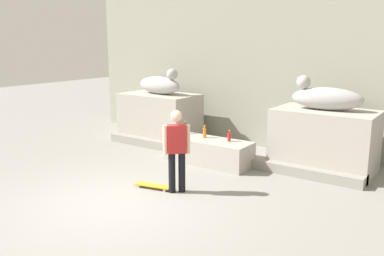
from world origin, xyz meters
name	(u,v)px	position (x,y,z in m)	size (l,w,h in m)	color
ground_plane	(116,204)	(0.00, 0.00, 0.00)	(40.00, 40.00, 0.00)	gray
facade_wall	(257,38)	(0.00, 5.69, 3.06)	(11.51, 0.60, 6.12)	gray
pedestal_left	(160,117)	(-2.49, 4.32, 0.71)	(2.27, 1.37, 1.43)	#A39E93
pedestal_right	(324,140)	(2.49, 4.32, 0.71)	(2.27, 1.37, 1.43)	#A39E93
statue_reclining_left	(160,84)	(-2.45, 4.31, 1.71)	(1.66, 0.76, 0.78)	#A9A6A6
statue_reclining_right	(325,98)	(2.45, 4.31, 1.71)	(1.66, 0.76, 0.78)	#A9A6A6
ledge_block	(208,151)	(0.00, 3.16, 0.30)	(2.21, 0.83, 0.61)	#A39E93
skater	(177,148)	(0.57, 1.15, 0.92)	(0.41, 0.40, 1.67)	black
skateboard	(153,185)	(0.04, 1.02, 0.06)	(0.82, 0.36, 0.08)	gold
bottle_brown	(185,128)	(-0.85, 3.35, 0.74)	(0.07, 0.07, 0.33)	#593314
bottle_red	(229,137)	(0.52, 3.30, 0.72)	(0.08, 0.08, 0.27)	red
bottle_orange	(205,132)	(-0.17, 3.27, 0.74)	(0.08, 0.08, 0.32)	orange
stair_step	(217,155)	(0.00, 3.61, 0.11)	(7.25, 0.50, 0.23)	gray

